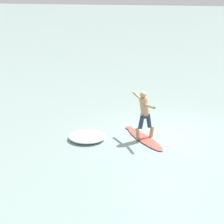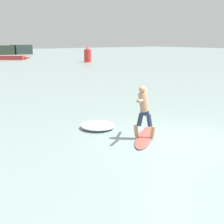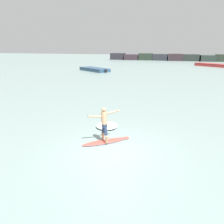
{
  "view_description": "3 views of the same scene",
  "coord_description": "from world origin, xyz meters",
  "px_view_note": "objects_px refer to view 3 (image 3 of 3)",
  "views": [
    {
      "loc": [
        -12.56,
        -1.27,
        5.05
      ],
      "look_at": [
        -0.51,
        1.88,
        0.88
      ],
      "focal_mm": 60.0,
      "sensor_mm": 36.0,
      "label": 1
    },
    {
      "loc": [
        -7.42,
        -6.4,
        3.19
      ],
      "look_at": [
        -0.82,
        2.14,
        0.67
      ],
      "focal_mm": 50.0,
      "sensor_mm": 36.0,
      "label": 2
    },
    {
      "loc": [
        2.47,
        -8.54,
        4.54
      ],
      "look_at": [
        -0.62,
        2.0,
        1.15
      ],
      "focal_mm": 35.0,
      "sensor_mm": 36.0,
      "label": 3
    }
  ],
  "objects_px": {
    "surfer": "(104,122)",
    "small_boat_offshore": "(94,69)",
    "fishing_boat_near_jetty": "(212,65)",
    "surfboard": "(106,141)"
  },
  "relations": [
    {
      "from": "surfer",
      "to": "small_boat_offshore",
      "type": "distance_m",
      "value": 30.64
    },
    {
      "from": "surfer",
      "to": "fishing_boat_near_jetty",
      "type": "xyz_separation_m",
      "value": [
        10.53,
        44.12,
        -0.71
      ]
    },
    {
      "from": "surfboard",
      "to": "small_boat_offshore",
      "type": "relative_size",
      "value": 0.31
    },
    {
      "from": "surfboard",
      "to": "small_boat_offshore",
      "type": "xyz_separation_m",
      "value": [
        -11.41,
        28.45,
        0.28
      ]
    },
    {
      "from": "surfboard",
      "to": "surfer",
      "type": "relative_size",
      "value": 1.28
    },
    {
      "from": "surfer",
      "to": "small_boat_offshore",
      "type": "relative_size",
      "value": 0.24
    },
    {
      "from": "surfboard",
      "to": "small_boat_offshore",
      "type": "distance_m",
      "value": 30.66
    },
    {
      "from": "surfer",
      "to": "small_boat_offshore",
      "type": "bearing_deg",
      "value": 111.75
    },
    {
      "from": "fishing_boat_near_jetty",
      "to": "surfer",
      "type": "bearing_deg",
      "value": -103.42
    },
    {
      "from": "surfboard",
      "to": "fishing_boat_near_jetty",
      "type": "xyz_separation_m",
      "value": [
        10.47,
        44.13,
        0.3
      ]
    }
  ]
}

